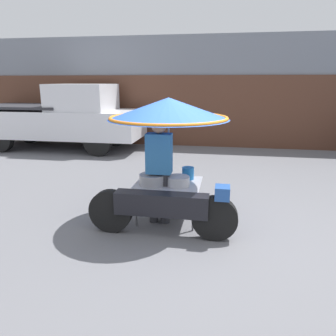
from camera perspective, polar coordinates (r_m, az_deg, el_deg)
name	(u,v)px	position (r m, az deg, el deg)	size (l,w,h in m)	color
ground_plane	(202,231)	(4.98, 5.89, -10.84)	(36.00, 36.00, 0.00)	slate
shopfront_building	(219,92)	(12.04, 8.95, 13.02)	(28.00, 2.06, 3.59)	gray
vendor_motorcycle_cart	(168,130)	(4.88, -0.01, 6.69)	(2.14, 1.82, 1.92)	black
vendor_person	(159,166)	(4.94, -1.55, 0.33)	(0.38, 0.22, 1.63)	#2D2D33
pickup_truck	(63,118)	(11.12, -17.80, 8.29)	(5.34, 1.88, 2.06)	black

